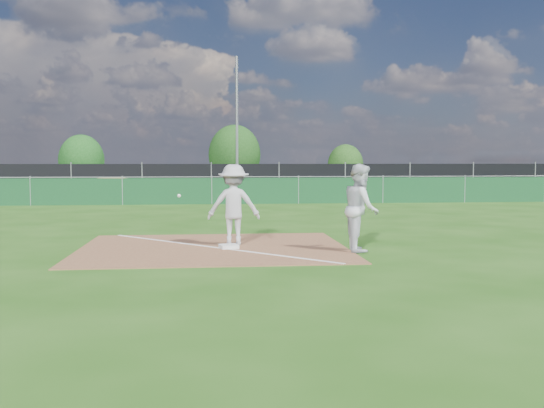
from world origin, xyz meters
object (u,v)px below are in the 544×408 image
(car_left, at_px, (87,181))
(car_mid, at_px, (215,180))
(first_base, at_px, (229,246))
(car_right, at_px, (291,180))
(play_at_first, at_px, (234,205))
(tree_right, at_px, (345,165))
(tree_mid, at_px, (235,155))
(runner, at_px, (361,208))
(tree_left, at_px, (82,160))
(light_pole, at_px, (237,126))

(car_left, bearing_deg, car_mid, -75.65)
(first_base, distance_m, car_right, 27.15)
(first_base, bearing_deg, car_left, 107.45)
(car_mid, bearing_deg, car_left, 73.20)
(play_at_first, xyz_separation_m, tree_right, (9.95, 32.27, 0.72))
(tree_mid, bearing_deg, first_base, -92.54)
(car_left, relative_size, tree_mid, 0.84)
(runner, height_order, tree_right, tree_right)
(tree_left, distance_m, tree_right, 19.97)
(light_pole, distance_m, tree_left, 15.53)
(play_at_first, distance_m, car_left, 27.16)
(car_mid, distance_m, tree_right, 12.31)
(tree_mid, bearing_deg, tree_left, -175.53)
(light_pole, distance_m, play_at_first, 21.57)
(light_pole, bearing_deg, tree_left, 135.83)
(runner, xyz_separation_m, car_mid, (-2.96, 26.56, -0.25))
(light_pole, xyz_separation_m, first_base, (-1.16, -21.85, -3.94))
(runner, height_order, car_right, runner)
(tree_left, xyz_separation_m, tree_right, (19.97, 0.21, -0.34))
(play_at_first, xyz_separation_m, car_right, (4.87, 26.16, -0.29))
(runner, distance_m, car_mid, 26.72)
(first_base, xyz_separation_m, car_mid, (-0.09, 25.92, 0.65))
(first_base, relative_size, car_left, 0.10)
(tree_right, bearing_deg, tree_mid, 175.51)
(light_pole, distance_m, tree_mid, 11.73)
(light_pole, relative_size, car_right, 1.76)
(play_at_first, xyz_separation_m, car_left, (-8.41, 25.82, -0.27))
(light_pole, xyz_separation_m, tree_mid, (0.33, 11.62, -1.55))
(first_base, xyz_separation_m, tree_left, (-9.89, 32.58, 1.96))
(runner, relative_size, tree_right, 0.59)
(runner, bearing_deg, play_at_first, 73.34)
(runner, bearing_deg, car_left, 28.67)
(car_mid, bearing_deg, play_at_first, 166.62)
(car_right, xyz_separation_m, tree_left, (-14.89, 5.90, 1.35))
(light_pole, height_order, car_mid, light_pole)
(light_pole, xyz_separation_m, tree_right, (8.92, 10.95, -2.32))
(car_mid, distance_m, tree_left, 11.92)
(car_right, height_order, tree_left, tree_left)
(runner, distance_m, car_left, 29.19)
(car_mid, height_order, tree_left, tree_left)
(first_base, height_order, runner, runner)
(play_at_first, bearing_deg, car_right, 79.45)
(tree_mid, bearing_deg, car_right, -62.60)
(first_base, xyz_separation_m, tree_mid, (1.49, 33.47, 2.39))
(runner, bearing_deg, tree_left, 27.22)
(car_right, bearing_deg, first_base, 172.24)
(car_right, relative_size, tree_right, 1.39)
(tree_left, bearing_deg, play_at_first, -72.64)
(first_base, height_order, car_left, car_left)
(car_right, bearing_deg, tree_left, 71.25)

